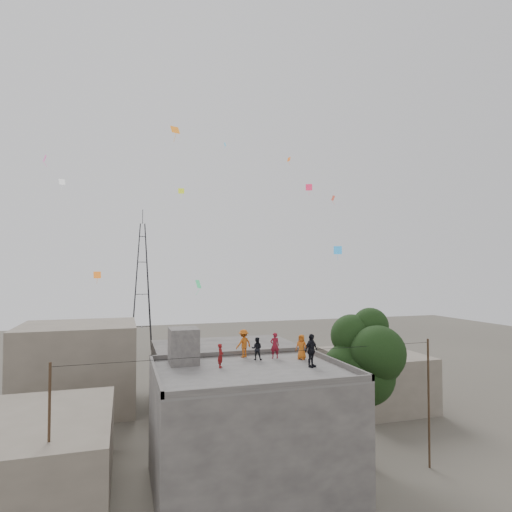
{
  "coord_description": "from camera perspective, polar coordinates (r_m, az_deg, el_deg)",
  "views": [
    {
      "loc": [
        -6.51,
        -21.96,
        11.36
      ],
      "look_at": [
        0.87,
        1.82,
        12.23
      ],
      "focal_mm": 30.0,
      "sensor_mm": 36.0,
      "label": 1
    }
  ],
  "objects": [
    {
      "name": "transmission_tower",
      "position": [
        62.05,
        -14.96,
        -4.05
      ],
      "size": [
        2.97,
        2.97,
        20.01
      ],
      "color": "black",
      "rests_on": "ground"
    },
    {
      "name": "neighbor_north",
      "position": [
        38.0,
        -3.97,
        -15.48
      ],
      "size": [
        12.0,
        9.0,
        5.0
      ],
      "primitive_type": "cube",
      "color": "#474442",
      "rests_on": "ground"
    },
    {
      "name": "tree",
      "position": [
        27.0,
        14.46,
        -13.17
      ],
      "size": [
        4.9,
        4.6,
        9.1
      ],
      "color": "black",
      "rests_on": "ground"
    },
    {
      "name": "stair_head_box",
      "position": [
        25.14,
        -9.64,
        -11.73
      ],
      "size": [
        1.6,
        1.8,
        2.0
      ],
      "primitive_type": "cube",
      "color": "#474442",
      "rests_on": "main_building"
    },
    {
      "name": "person_orange_adult",
      "position": [
        26.59,
        -1.67,
        -11.56
      ],
      "size": [
        1.25,
        1.01,
        1.68
      ],
      "primitive_type": "imported",
      "rotation": [
        0.0,
        0.0,
        -2.72
      ],
      "color": "#C15A16",
      "rests_on": "main_building"
    },
    {
      "name": "person_dark_adult",
      "position": [
        24.13,
        7.37,
        -12.39
      ],
      "size": [
        1.14,
        0.9,
        1.8
      ],
      "primitive_type": "imported",
      "rotation": [
        0.0,
        0.0,
        0.51
      ],
      "color": "black",
      "rests_on": "main_building"
    },
    {
      "name": "neighbor_west",
      "position": [
        26.11,
        -28.25,
        -22.77
      ],
      "size": [
        8.0,
        10.0,
        4.0
      ],
      "primitive_type": "cube",
      "color": "#6B6155",
      "rests_on": "ground"
    },
    {
      "name": "person_orange_child",
      "position": [
        26.16,
        6.08,
        -11.96
      ],
      "size": [
        0.83,
        0.83,
        1.46
      ],
      "primitive_type": "imported",
      "rotation": [
        0.0,
        0.0,
        -0.79
      ],
      "color": "#CB5E17",
      "rests_on": "main_building"
    },
    {
      "name": "neighbor_northwest",
      "position": [
        38.92,
        -22.68,
        -13.5
      ],
      "size": [
        9.0,
        8.0,
        7.0
      ],
      "primitive_type": "cube",
      "color": "#6B6155",
      "rests_on": "ground"
    },
    {
      "name": "parapet",
      "position": [
        23.46,
        -0.74,
        -14.58
      ],
      "size": [
        10.0,
        8.0,
        0.3
      ],
      "color": "#474442",
      "rests_on": "main_building"
    },
    {
      "name": "main_building",
      "position": [
        24.36,
        -0.75,
        -21.94
      ],
      "size": [
        10.0,
        8.0,
        6.1
      ],
      "color": "#474442",
      "rests_on": "ground"
    },
    {
      "name": "ground",
      "position": [
        25.56,
        -0.75,
        -28.38
      ],
      "size": [
        140.0,
        140.0,
        0.0
      ],
      "primitive_type": "plane",
      "color": "#4B463E",
      "rests_on": "ground"
    },
    {
      "name": "kites",
      "position": [
        29.47,
        -5.27,
        6.57
      ],
      "size": [
        20.05,
        15.04,
        12.36
      ],
      "color": "orange",
      "rests_on": "ground"
    },
    {
      "name": "utility_line",
      "position": [
        23.12,
        1.47,
        -21.01
      ],
      "size": [
        20.12,
        0.62,
        7.4
      ],
      "color": "black",
      "rests_on": "ground"
    },
    {
      "name": "person_dark_child",
      "position": [
        25.87,
        0.11,
        -12.24
      ],
      "size": [
        0.78,
        0.71,
        1.32
      ],
      "primitive_type": "imported",
      "rotation": [
        0.0,
        0.0,
        2.76
      ],
      "color": "black",
      "rests_on": "main_building"
    },
    {
      "name": "person_red_adult",
      "position": [
        26.29,
        2.51,
        -11.84
      ],
      "size": [
        0.57,
        0.39,
        1.54
      ],
      "primitive_type": "imported",
      "rotation": [
        0.0,
        0.0,
        3.1
      ],
      "color": "maroon",
      "rests_on": "main_building"
    },
    {
      "name": "neighbor_east",
      "position": [
        39.06,
        15.58,
        -15.49
      ],
      "size": [
        7.0,
        8.0,
        4.4
      ],
      "primitive_type": "cube",
      "color": "#6B6155",
      "rests_on": "ground"
    },
    {
      "name": "person_red_child",
      "position": [
        23.92,
        -4.75,
        -13.11
      ],
      "size": [
        0.46,
        0.55,
        1.29
      ],
      "primitive_type": "imported",
      "rotation": [
        0.0,
        0.0,
        1.19
      ],
      "color": "maroon",
      "rests_on": "main_building"
    }
  ]
}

